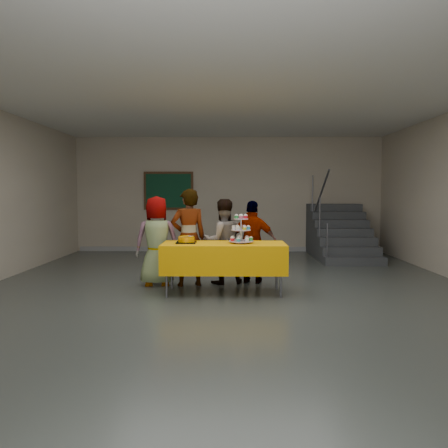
# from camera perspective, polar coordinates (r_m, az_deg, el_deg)

# --- Properties ---
(room_shell) EXTENTS (10.00, 10.04, 3.02)m
(room_shell) POSITION_cam_1_polar(r_m,az_deg,el_deg) (6.54, 0.44, 9.29)
(room_shell) COLOR #4C514C
(room_shell) RESTS_ON ground
(bake_table) EXTENTS (1.88, 0.78, 0.77)m
(bake_table) POSITION_cam_1_polar(r_m,az_deg,el_deg) (6.69, -0.02, -4.34)
(bake_table) COLOR #595960
(bake_table) RESTS_ON ground
(cupcake_stand) EXTENTS (0.38, 0.38, 0.44)m
(cupcake_stand) POSITION_cam_1_polar(r_m,az_deg,el_deg) (6.67, 2.24, -1.01)
(cupcake_stand) COLOR silver
(cupcake_stand) RESTS_ON bake_table
(bear_cake) EXTENTS (0.32, 0.36, 0.12)m
(bear_cake) POSITION_cam_1_polar(r_m,az_deg,el_deg) (6.72, -4.94, -1.98)
(bear_cake) COLOR black
(bear_cake) RESTS_ON bake_table
(schoolchild_a) EXTENTS (0.77, 0.54, 1.48)m
(schoolchild_a) POSITION_cam_1_polar(r_m,az_deg,el_deg) (7.32, -8.75, -2.20)
(schoolchild_a) COLOR slate
(schoolchild_a) RESTS_ON ground
(schoolchild_b) EXTENTS (0.67, 0.54, 1.61)m
(schoolchild_b) POSITION_cam_1_polar(r_m,az_deg,el_deg) (7.22, -4.66, -1.77)
(schoolchild_b) COLOR slate
(schoolchild_b) RESTS_ON ground
(schoolchild_c) EXTENTS (0.82, 0.72, 1.44)m
(schoolchild_c) POSITION_cam_1_polar(r_m,az_deg,el_deg) (7.39, -0.18, -2.29)
(schoolchild_c) COLOR slate
(schoolchild_c) RESTS_ON ground
(schoolchild_d) EXTENTS (0.88, 0.52, 1.41)m
(schoolchild_d) POSITION_cam_1_polar(r_m,az_deg,el_deg) (7.43, 3.79, -2.37)
(schoolchild_d) COLOR slate
(schoolchild_d) RESTS_ON ground
(staircase) EXTENTS (1.30, 2.40, 2.04)m
(staircase) POSITION_cam_1_polar(r_m,az_deg,el_deg) (11.00, 14.75, -1.55)
(staircase) COLOR #424447
(staircase) RESTS_ON ground
(noticeboard) EXTENTS (1.30, 0.05, 1.00)m
(noticeboard) POSITION_cam_1_polar(r_m,az_deg,el_deg) (11.57, -7.25, 4.33)
(noticeboard) COLOR #472B16
(noticeboard) RESTS_ON ground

